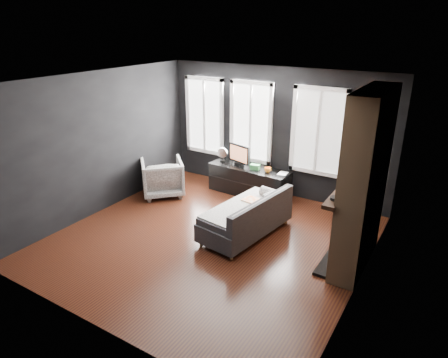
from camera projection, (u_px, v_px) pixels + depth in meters
The scene contains 18 objects.
floor at pixel (210, 239), 6.92m from camera, with size 5.00×5.00×0.00m, color black.
ceiling at pixel (208, 81), 5.93m from camera, with size 5.00×5.00×0.00m, color white.
wall_back at pixel (275, 132), 8.40m from camera, with size 5.00×0.02×2.70m, color black.
wall_left at pixel (100, 143), 7.64m from camera, with size 0.02×5.00×2.70m, color black.
wall_right at pixel (368, 200), 5.21m from camera, with size 0.02×5.00×2.70m, color black.
windows at pixel (256, 81), 8.21m from camera, with size 4.00×0.16×1.76m, color white, non-canonical shape.
fireplace at pixel (364, 183), 5.78m from camera, with size 0.70×1.62×2.70m, color #93724C, non-canonical shape.
sofa at pixel (246, 214), 6.97m from camera, with size 0.89×1.79×0.77m, color #232325, non-canonical shape.
stripe_pillow at pixel (269, 201), 7.09m from camera, with size 0.07×0.31×0.31m, color gray.
armchair at pixel (162, 176), 8.58m from camera, with size 0.84×0.79×0.87m, color silver.
media_console at pixel (249, 181), 8.65m from camera, with size 1.78×0.56×0.61m, color black, non-canonical shape.
monitor at pixel (240, 154), 8.56m from camera, with size 0.59×0.13×0.53m, color black, non-canonical shape.
desk_fan at pixel (222, 154), 8.85m from camera, with size 0.23×0.23×0.33m, color gray, non-canonical shape.
mug at pixel (268, 169), 8.24m from camera, with size 0.13×0.11×0.13m, color orange.
book at pixel (279, 168), 8.16m from camera, with size 0.18×0.02×0.24m, color tan.
storage_box at pixel (255, 167), 8.41m from camera, with size 0.19×0.12×0.11m, color #337E3F.
mantel_vase at pixel (354, 172), 6.27m from camera, with size 0.17×0.18×0.17m, color orange.
mantel_clock at pixel (335, 198), 5.50m from camera, with size 0.13×0.13×0.04m, color black.
Camera 1 is at (3.38, -5.02, 3.53)m, focal length 32.00 mm.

